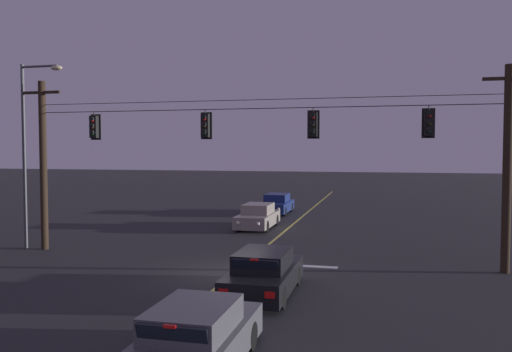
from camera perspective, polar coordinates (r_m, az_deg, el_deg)
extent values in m
plane|color=#28282B|center=(18.81, -2.80, -10.92)|extent=(180.00, 180.00, 0.00)
cube|color=#D1C64C|center=(27.19, 2.52, -6.62)|extent=(0.14, 60.00, 0.01)
cube|color=silver|center=(20.48, 4.17, -9.77)|extent=(3.40, 0.36, 0.01)
cylinder|color=#2D2116|center=(25.14, -22.34, 1.04)|extent=(0.32, 0.32, 7.55)
cube|color=#2D2116|center=(25.26, -22.49, 8.49)|extent=(1.80, 0.12, 0.12)
cylinder|color=slate|center=(25.23, -22.47, 7.70)|extent=(0.12, 0.12, 0.18)
cylinder|color=#2D2116|center=(20.79, 25.90, 0.63)|extent=(0.32, 0.32, 7.55)
cube|color=#2D2116|center=(20.94, 26.10, 9.62)|extent=(1.80, 0.12, 0.12)
cylinder|color=slate|center=(20.90, 26.07, 8.67)|extent=(0.12, 0.12, 0.18)
cylinder|color=black|center=(21.03, -0.65, 7.42)|extent=(19.18, 0.03, 0.03)
cylinder|color=black|center=(21.06, -0.65, 8.37)|extent=(19.18, 0.02, 0.02)
cylinder|color=black|center=(23.76, -17.40, 6.55)|extent=(0.04, 0.04, 0.18)
cube|color=black|center=(23.73, -17.38, 5.17)|extent=(0.32, 0.26, 0.96)
cube|color=black|center=(23.85, -17.20, 5.16)|extent=(0.48, 0.03, 1.12)
sphere|color=red|center=(23.61, -17.59, 5.88)|extent=(0.17, 0.17, 0.17)
cylinder|color=black|center=(23.57, -17.64, 5.99)|extent=(0.20, 0.10, 0.20)
sphere|color=#3D280A|center=(23.59, -17.58, 5.18)|extent=(0.17, 0.17, 0.17)
cylinder|color=black|center=(23.56, -17.63, 5.29)|extent=(0.20, 0.10, 0.20)
sphere|color=black|center=(23.58, -17.57, 4.48)|extent=(0.17, 0.17, 0.17)
cylinder|color=black|center=(23.55, -17.62, 4.59)|extent=(0.20, 0.10, 0.20)
cylinder|color=black|center=(21.58, -5.60, 7.05)|extent=(0.04, 0.04, 0.18)
cube|color=black|center=(21.54, -5.59, 5.54)|extent=(0.32, 0.26, 0.96)
cube|color=black|center=(21.68, -5.47, 5.52)|extent=(0.48, 0.03, 1.12)
sphere|color=red|center=(21.41, -5.74, 6.33)|extent=(0.17, 0.17, 0.17)
cylinder|color=black|center=(21.37, -5.78, 6.44)|extent=(0.20, 0.10, 0.20)
sphere|color=#3D280A|center=(21.39, -5.73, 5.56)|extent=(0.17, 0.17, 0.17)
cylinder|color=black|center=(21.36, -5.77, 5.67)|extent=(0.20, 0.10, 0.20)
sphere|color=black|center=(21.38, -5.73, 4.78)|extent=(0.17, 0.17, 0.17)
cylinder|color=black|center=(21.35, -5.77, 4.90)|extent=(0.20, 0.10, 0.20)
cylinder|color=black|center=(20.55, 6.30, 7.26)|extent=(0.04, 0.04, 0.18)
cube|color=black|center=(20.51, 6.29, 5.67)|extent=(0.32, 0.26, 0.96)
cube|color=black|center=(20.65, 6.34, 5.65)|extent=(0.48, 0.03, 1.12)
sphere|color=red|center=(20.37, 6.23, 6.50)|extent=(0.17, 0.17, 0.17)
cylinder|color=black|center=(20.33, 6.22, 6.63)|extent=(0.20, 0.10, 0.20)
sphere|color=#3D280A|center=(20.35, 6.23, 5.69)|extent=(0.17, 0.17, 0.17)
cylinder|color=black|center=(20.31, 6.21, 5.82)|extent=(0.20, 0.10, 0.20)
sphere|color=black|center=(20.34, 6.22, 4.88)|extent=(0.17, 0.17, 0.17)
cylinder|color=black|center=(20.30, 6.21, 5.01)|extent=(0.20, 0.10, 0.20)
cylinder|color=black|center=(20.44, 18.48, 7.15)|extent=(0.04, 0.04, 0.18)
cube|color=black|center=(20.40, 18.46, 5.55)|extent=(0.32, 0.26, 0.96)
cube|color=black|center=(20.55, 18.42, 5.53)|extent=(0.48, 0.03, 1.12)
sphere|color=red|center=(20.26, 18.51, 6.39)|extent=(0.17, 0.17, 0.17)
cylinder|color=black|center=(20.22, 18.52, 6.52)|extent=(0.20, 0.10, 0.20)
sphere|color=#3D280A|center=(20.25, 18.49, 5.58)|extent=(0.17, 0.17, 0.17)
cylinder|color=black|center=(20.21, 18.51, 5.70)|extent=(0.20, 0.10, 0.20)
sphere|color=black|center=(20.23, 18.48, 4.76)|extent=(0.17, 0.17, 0.17)
cylinder|color=black|center=(20.19, 18.49, 4.89)|extent=(0.20, 0.10, 0.20)
cube|color=black|center=(16.40, 0.89, -11.15)|extent=(1.80, 4.30, 0.68)
cube|color=black|center=(16.15, 0.80, -9.15)|extent=(1.51, 2.15, 0.54)
cube|color=black|center=(17.04, 1.51, -8.51)|extent=(1.40, 0.21, 0.48)
cube|color=black|center=(15.14, -0.11, -9.97)|extent=(1.37, 0.18, 0.46)
cylinder|color=black|center=(17.88, -0.66, -10.59)|extent=(0.22, 0.64, 0.64)
cylinder|color=black|center=(17.57, 4.44, -10.84)|extent=(0.22, 0.64, 0.64)
cylinder|color=black|center=(15.40, -3.19, -12.81)|extent=(0.22, 0.64, 0.64)
cylinder|color=black|center=(15.03, 2.76, -13.20)|extent=(0.22, 0.64, 0.64)
cube|color=red|center=(14.52, -3.61, -12.61)|extent=(0.28, 0.03, 0.18)
cube|color=red|center=(14.20, 1.52, -12.97)|extent=(0.28, 0.03, 0.18)
cube|color=red|center=(14.99, -0.21, -9.20)|extent=(0.24, 0.04, 0.06)
cube|color=gray|center=(29.88, 0.18, -4.78)|extent=(1.80, 4.30, 0.68)
cube|color=gray|center=(29.92, 0.23, -3.59)|extent=(1.51, 2.15, 0.54)
cube|color=black|center=(29.01, -0.20, -3.79)|extent=(1.40, 0.21, 0.48)
cube|color=black|center=(30.94, 0.69, -3.38)|extent=(1.37, 0.18, 0.46)
cylinder|color=black|center=(28.44, 1.10, -5.55)|extent=(0.22, 0.64, 0.64)
cylinder|color=black|center=(28.82, -1.99, -5.44)|extent=(0.22, 0.64, 0.64)
cylinder|color=black|center=(31.02, 2.18, -4.85)|extent=(0.22, 0.64, 0.64)
cylinder|color=black|center=(31.37, -0.66, -4.76)|extent=(0.22, 0.64, 0.64)
sphere|color=white|center=(27.65, 0.25, -5.27)|extent=(0.20, 0.20, 0.20)
sphere|color=white|center=(27.93, -1.99, -5.19)|extent=(0.20, 0.20, 0.20)
cube|color=navy|center=(36.72, 2.29, -3.35)|extent=(1.80, 4.30, 0.68)
cube|color=navy|center=(36.78, 2.33, -2.39)|extent=(1.51, 2.15, 0.54)
cube|color=black|center=(35.87, 2.04, -2.52)|extent=(1.40, 0.21, 0.48)
cube|color=black|center=(37.82, 2.65, -2.24)|extent=(1.37, 0.18, 0.46)
cylinder|color=black|center=(35.29, 3.13, -3.91)|extent=(0.22, 0.64, 0.64)
cylinder|color=black|center=(35.62, 0.62, -3.84)|extent=(0.22, 0.64, 0.64)
cylinder|color=black|center=(37.90, 3.87, -3.44)|extent=(0.22, 0.64, 0.64)
cylinder|color=black|center=(38.20, 1.52, -3.39)|extent=(0.22, 0.64, 0.64)
sphere|color=white|center=(34.49, 2.49, -3.65)|extent=(0.20, 0.20, 0.20)
sphere|color=white|center=(34.73, 0.68, -3.61)|extent=(0.20, 0.20, 0.20)
cube|color=#4C4C51|center=(11.11, -6.69, -18.11)|extent=(1.80, 4.30, 0.68)
cube|color=#4C4C51|center=(10.80, -6.94, -15.30)|extent=(1.51, 2.15, 0.54)
cube|color=black|center=(11.64, -5.26, -13.94)|extent=(1.40, 0.21, 0.48)
cube|color=black|center=(9.87, -9.21, -17.10)|extent=(1.37, 0.18, 0.46)
cylinder|color=black|center=(12.61, -8.00, -16.43)|extent=(0.22, 0.64, 0.64)
cylinder|color=black|center=(12.14, -0.71, -17.17)|extent=(0.22, 0.64, 0.64)
cube|color=red|center=(9.70, -9.48, -16.02)|extent=(0.24, 0.04, 0.06)
cylinder|color=#4C4F54|center=(25.77, -24.14, 1.92)|extent=(0.16, 0.16, 8.33)
cylinder|color=#4C4F54|center=(25.50, -22.70, 11.06)|extent=(1.80, 0.10, 0.10)
ellipsoid|color=beige|center=(24.99, -21.09, 11.03)|extent=(0.56, 0.30, 0.22)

